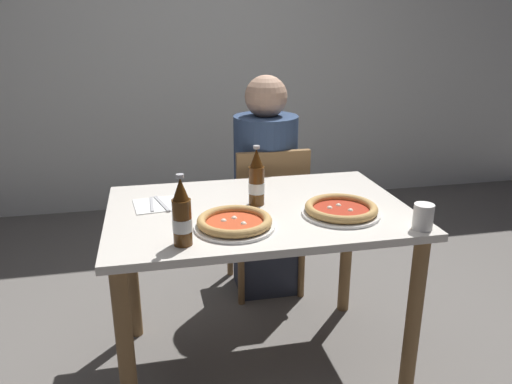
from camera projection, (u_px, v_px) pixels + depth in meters
The scene contains 11 objects.
ground_plane at pixel (258, 362), 2.24m from camera, with size 8.00×8.00×0.00m, color slate.
back_wall_tiled at pixel (198, 44), 3.85m from camera, with size 7.00×0.10×2.60m, color white.
dining_table_main at pixel (259, 234), 2.03m from camera, with size 1.20×0.80×0.75m.
chair_behind_table at pixel (268, 212), 2.68m from camera, with size 0.41×0.41×0.85m.
diner_seated at pixel (265, 192), 2.69m from camera, with size 0.34×0.34×1.21m.
pizza_margherita_near at pixel (341, 210), 1.91m from camera, with size 0.30×0.30×0.04m.
pizza_marinara_far at pixel (235, 223), 1.79m from camera, with size 0.30×0.30×0.04m.
beer_bottle_left at pixel (182, 216), 1.63m from camera, with size 0.07×0.07×0.25m.
beer_bottle_center at pixel (255, 180), 2.00m from camera, with size 0.07×0.07×0.25m.
napkin_with_cutlery at pixel (157, 205), 2.02m from camera, with size 0.20×0.20×0.01m.
paper_cup at pixel (423, 217), 1.77m from camera, with size 0.07×0.07×0.10m, color white.
Camera 1 is at (-0.40, -1.82, 1.46)m, focal length 34.67 mm.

